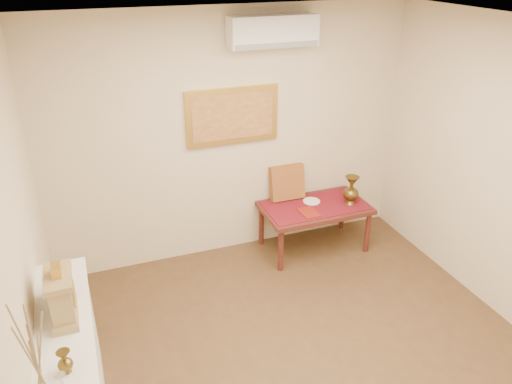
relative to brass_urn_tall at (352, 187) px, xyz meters
name	(u,v)px	position (x,y,z in m)	size (l,w,h in m)	color
floor	(322,384)	(-1.25, -1.79, -0.76)	(4.50, 4.50, 0.00)	brown
ceiling	(349,40)	(-1.25, -1.79, 1.94)	(4.50, 4.50, 0.00)	white
wall_back	(232,138)	(-1.25, 0.46, 0.59)	(4.00, 0.02, 2.70)	beige
wall_left	(19,307)	(-3.25, -1.79, 0.59)	(0.02, 4.50, 2.70)	beige
brass_urn_small	(64,359)	(-3.06, -1.99, 0.32)	(0.09, 0.09, 0.20)	brown
table_cloth	(315,206)	(-0.40, 0.09, -0.21)	(1.14, 0.59, 0.01)	maroon
brass_urn_tall	(352,187)	(0.00, 0.00, 0.00)	(0.18, 0.18, 0.41)	brown
plate	(311,201)	(-0.40, 0.19, -0.20)	(0.19, 0.19, 0.01)	white
menu	(309,213)	(-0.55, -0.05, -0.20)	(0.18, 0.25, 0.01)	maroon
cushion	(287,182)	(-0.63, 0.38, 0.00)	(0.40, 0.10, 0.40)	maroon
mantel_clock	(62,296)	(-3.04, -1.49, 0.39)	(0.17, 0.36, 0.41)	tan
wooden_chest	(58,284)	(-3.07, -1.27, 0.34)	(0.16, 0.21, 0.24)	tan
low_table	(315,211)	(-0.40, 0.09, -0.28)	(1.20, 0.70, 0.55)	#552019
painting	(233,116)	(-1.25, 0.44, 0.84)	(1.00, 0.06, 0.60)	gold
ac_unit	(273,31)	(-0.85, 0.33, 1.69)	(0.90, 0.25, 0.30)	white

